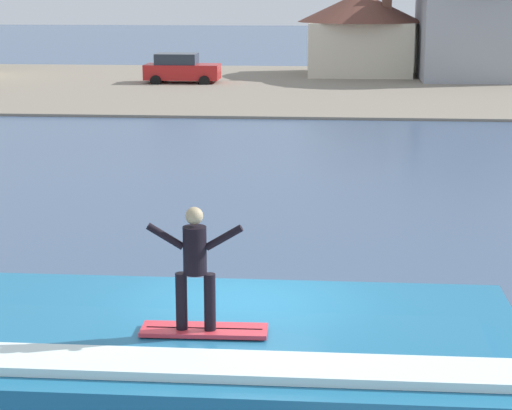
{
  "coord_description": "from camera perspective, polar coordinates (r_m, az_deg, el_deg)",
  "views": [
    {
      "loc": [
        1.32,
        -13.39,
        5.69
      ],
      "look_at": [
        -0.13,
        4.4,
        1.43
      ],
      "focal_mm": 64.14,
      "sensor_mm": 36.0,
      "label": 1
    }
  ],
  "objects": [
    {
      "name": "shoreline_bank",
      "position": [
        53.96,
        3.27,
        7.4
      ],
      "size": [
        120.0,
        26.84,
        0.12
      ],
      "color": "gray",
      "rests_on": "ground_plane"
    },
    {
      "name": "wave_crest",
      "position": [
        13.32,
        -1.99,
        -9.52
      ],
      "size": [
        8.55,
        4.58,
        1.06
      ],
      "color": "teal",
      "rests_on": "ground_plane"
    },
    {
      "name": "surfboard",
      "position": [
        12.72,
        -3.25,
        -7.8
      ],
      "size": [
        1.75,
        0.55,
        0.06
      ],
      "color": "#D8333F",
      "rests_on": "wave_crest"
    },
    {
      "name": "car_near_shore",
      "position": [
        55.58,
        -4.7,
        8.47
      ],
      "size": [
        4.45,
        2.32,
        1.86
      ],
      "color": "red",
      "rests_on": "ground_plane"
    },
    {
      "name": "house_small_cottage",
      "position": [
        60.92,
        6.5,
        10.82
      ],
      "size": [
        8.14,
        8.14,
        5.88
      ],
      "color": "beige",
      "rests_on": "ground_plane"
    },
    {
      "name": "tree_short_bushy",
      "position": [
        58.77,
        13.42,
        11.98
      ],
      "size": [
        2.76,
        2.76,
        6.02
      ],
      "color": "brown",
      "rests_on": "ground_plane"
    },
    {
      "name": "ground_plane",
      "position": [
        14.61,
        -0.9,
        -9.51
      ],
      "size": [
        260.0,
        260.0,
        0.0
      ],
      "primitive_type": "plane",
      "color": "#405778"
    },
    {
      "name": "surfer",
      "position": [
        12.36,
        -3.83,
        -3.55
      ],
      "size": [
        1.31,
        0.32,
        1.73
      ],
      "color": "black",
      "rests_on": "surfboard"
    },
    {
      "name": "house_gabled_white",
      "position": [
        59.55,
        13.36,
        11.74
      ],
      "size": [
        9.55,
        9.55,
        7.69
      ],
      "color": "#9EA3AD",
      "rests_on": "ground_plane"
    }
  ]
}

